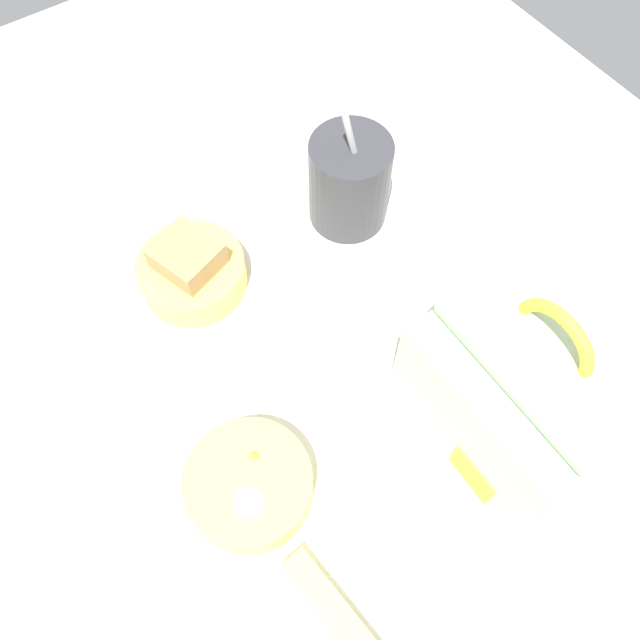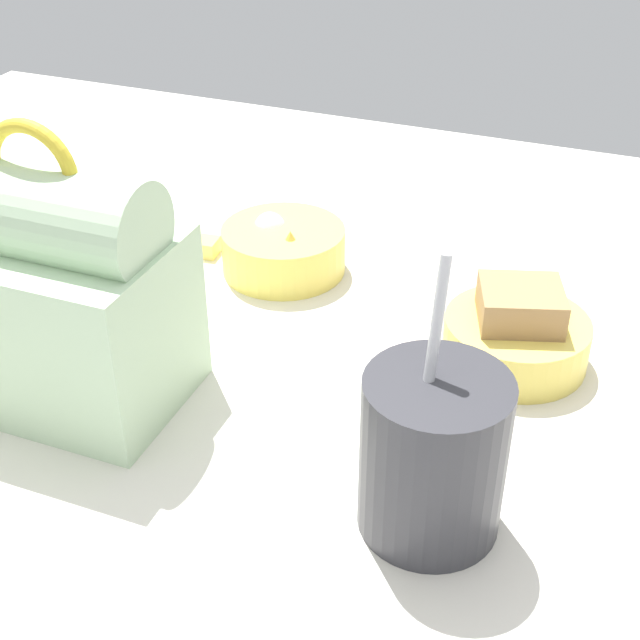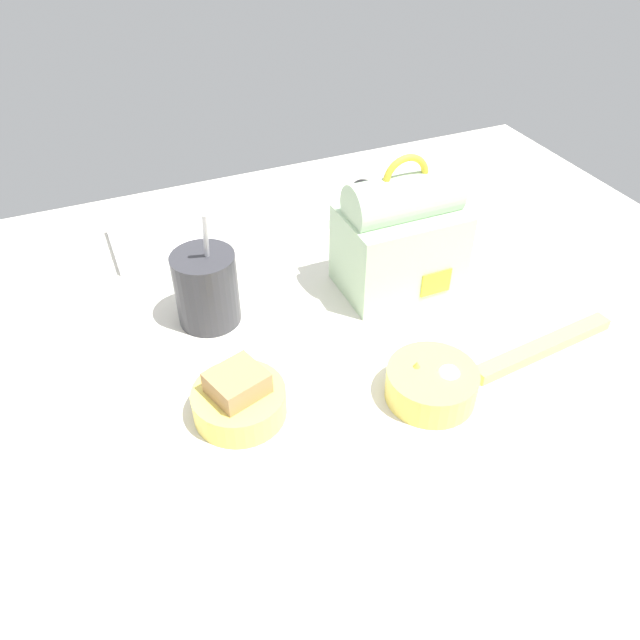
% 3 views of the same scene
% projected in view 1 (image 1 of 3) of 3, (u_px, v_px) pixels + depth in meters
% --- Properties ---
extents(desk_surface, '(1.40, 1.10, 0.02)m').
position_uv_depth(desk_surface, '(334.00, 359.00, 0.66)').
color(desk_surface, silver).
rests_on(desk_surface, ground).
extents(keyboard, '(0.41, 0.14, 0.02)m').
position_uv_depth(keyboard, '(551.00, 175.00, 0.75)').
color(keyboard, silver).
rests_on(keyboard, desk_surface).
extents(lunch_bag, '(0.18, 0.13, 0.22)m').
position_uv_depth(lunch_bag, '(516.00, 391.00, 0.54)').
color(lunch_bag, '#B7D6AD').
rests_on(lunch_bag, desk_surface).
extents(soup_cup, '(0.09, 0.09, 0.18)m').
position_uv_depth(soup_cup, '(349.00, 181.00, 0.69)').
color(soup_cup, '#333338').
rests_on(soup_cup, desk_surface).
extents(bento_bowl_sandwich, '(0.12, 0.12, 0.07)m').
position_uv_depth(bento_bowl_sandwich, '(192.00, 270.00, 0.67)').
color(bento_bowl_sandwich, '#EFD65B').
rests_on(bento_bowl_sandwich, desk_surface).
extents(bento_bowl_snacks, '(0.12, 0.12, 0.05)m').
position_uv_depth(bento_bowl_snacks, '(250.00, 485.00, 0.57)').
color(bento_bowl_snacks, '#EFD65B').
rests_on(bento_bowl_snacks, desk_surface).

